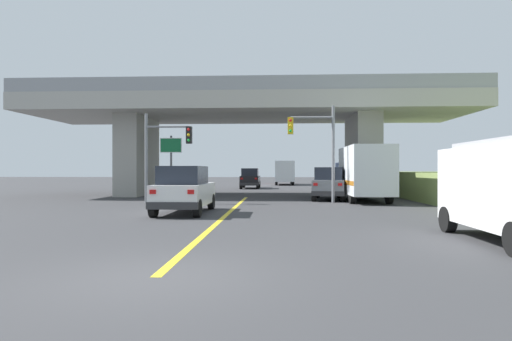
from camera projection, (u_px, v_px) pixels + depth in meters
ground at (249, 195)px, 31.38m from camera, size 160.00×160.00×0.00m
overpass_bridge at (249, 120)px, 31.38m from camera, size 31.03×9.30×7.79m
lane_divider_stripe at (228, 214)px, 18.18m from camera, size 0.20×21.63×0.01m
suv_lead at (184, 190)px, 18.38m from camera, size 2.00×4.68×2.02m
suv_crossing at (329, 184)px, 26.66m from camera, size 2.58×4.85×2.02m
box_truck at (363, 173)px, 25.58m from camera, size 2.33×7.55×3.22m
sedan_oncoming at (250, 178)px, 43.21m from camera, size 1.88×4.69×2.02m
traffic_signal_nearside at (318, 141)px, 24.45m from camera, size 2.69×0.36×5.53m
traffic_signal_farside at (162, 147)px, 24.10m from camera, size 2.69×0.36×5.04m
highway_sign at (171, 152)px, 28.95m from camera, size 1.47×0.17×4.18m
semi_truck_distant at (284, 172)px, 53.85m from camera, size 2.33×7.52×2.95m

